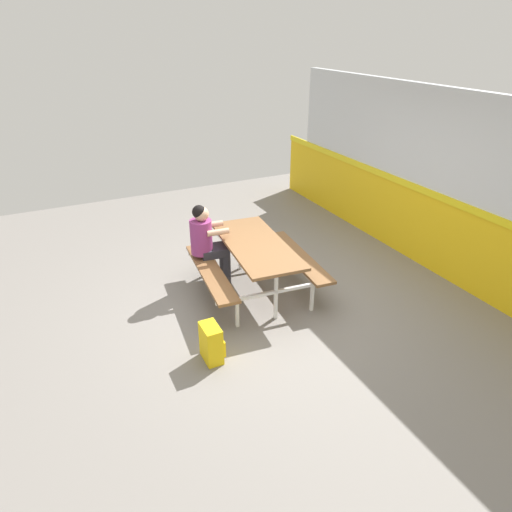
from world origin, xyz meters
TOP-DOWN VIEW (x-y plane):
  - ground_plane at (0.00, 0.00)m, footprint 10.00×10.00m
  - accent_backdrop at (0.00, 2.70)m, footprint 8.00×0.14m
  - picnic_table_main at (-0.31, -0.00)m, footprint 1.82×1.70m
  - student_nearer at (-0.79, -0.51)m, footprint 0.39×0.53m
  - backpack_dark at (0.78, -1.07)m, footprint 0.30×0.22m

SIDE VIEW (x-z plane):
  - ground_plane at x=0.00m, z-range -0.02..0.00m
  - backpack_dark at x=0.78m, z-range 0.00..0.44m
  - picnic_table_main at x=-0.31m, z-range 0.20..0.94m
  - student_nearer at x=-0.79m, z-range 0.10..1.31m
  - accent_backdrop at x=0.00m, z-range -0.05..2.55m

